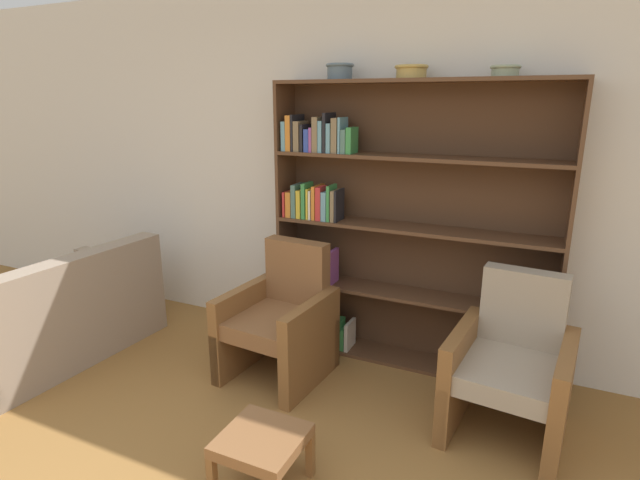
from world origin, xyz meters
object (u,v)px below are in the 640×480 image
Objects in this scene: armchair_cushioned at (511,367)px; bookshelf at (384,230)px; bowl_sage at (411,71)px; couch at (53,318)px; armchair_leather at (281,320)px; bowl_stoneware at (505,70)px; footstool at (262,444)px; bowl_cream at (340,71)px.

bookshelf is at bearing -24.10° from armchair_cushioned.
bowl_sage is 1.94m from armchair_cushioned.
couch is 1.80m from armchair_leather.
bookshelf is at bearing 178.51° from bowl_stoneware.
bowl_sage is at bearing 180.00° from bowl_stoneware.
bowl_stoneware reaches higher than armchair_cushioned.
bowl_sage is 0.55× the size of footstool.
bowl_cream reaches higher than footstool.
bowl_cream is 0.21× the size of armchair_leather.
bowl_sage is 0.58m from bowl_stoneware.
bowl_cream is at bearing 180.00° from bowl_stoneware.
footstool is at bearing -101.06° from couch.
bookshelf is 9.28× the size of bowl_sage.
armchair_cushioned is 2.35× the size of footstool.
armchair_cushioned is at bearing 44.07° from footstool.
armchair_leather is at bearing -157.42° from bowl_stoneware.
armchair_cushioned is (0.97, -0.55, -0.58)m from bookshelf.
armchair_leather is (-0.56, -0.55, -0.58)m from bookshelf.
armchair_cushioned is (0.24, -0.54, -1.66)m from bowl_stoneware.
bookshelf is 1.16m from bowl_cream.
footstool is at bearing -117.71° from bowl_stoneware.
armchair_leather is at bearing -135.07° from bookshelf.
footstool is (-0.09, -1.58, -0.73)m from bookshelf.
bookshelf is at bearing -130.25° from armchair_leather.
footstool is at bearing 49.66° from armchair_cushioned.
bowl_cream is 1.08× the size of bowl_stoneware.
bowl_stoneware reaches higher than couch.
bowl_sage is at bearing -0.00° from bowl_cream.
bowl_cream reaches higher than couch.
bowl_stoneware is (1.08, -0.00, -0.02)m from bowl_cream.
armchair_leather is (-0.71, -0.53, -1.67)m from bowl_sage.
bowl_cream is 1.78m from armchair_leather.
bowl_cream is 0.50m from bowl_sage.
bowl_sage is 3.19m from couch.
bookshelf is 5.13× the size of footstool.
couch reaches higher than footstool.
bowl_stoneware is at bearing -152.60° from armchair_leather.
armchair_leather and armchair_cushioned have the same top height.
bowl_cream reaches higher than armchair_cushioned.
bowl_cream is 0.49× the size of footstool.
bowl_stoneware is 0.19× the size of armchair_cushioned.
bowl_cream is at bearing -106.21° from armchair_leather.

